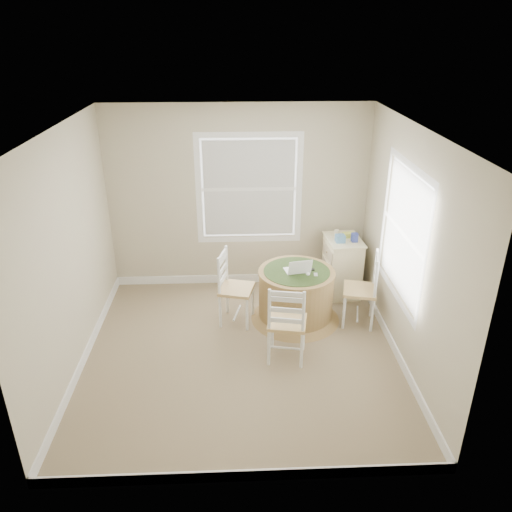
{
  "coord_description": "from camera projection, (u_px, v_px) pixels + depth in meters",
  "views": [
    {
      "loc": [
        -0.04,
        -4.81,
        3.5
      ],
      "look_at": [
        0.19,
        0.45,
        1.05
      ],
      "focal_mm": 35.0,
      "sensor_mm": 36.0,
      "label": 1
    }
  ],
  "objects": [
    {
      "name": "chair_right",
      "position": [
        360.0,
        290.0,
        6.26
      ],
      "size": [
        0.49,
        0.5,
        0.95
      ],
      "primitive_type": null,
      "rotation": [
        0.0,
        0.0,
        -1.81
      ],
      "color": "white",
      "rests_on": "ground"
    },
    {
      "name": "box_blue",
      "position": [
        355.0,
        238.0,
        6.71
      ],
      "size": [
        0.09,
        0.09,
        0.12
      ],
      "primitive_type": "cube",
      "rotation": [
        0.0,
        0.0,
        0.07
      ],
      "color": "#323F98",
      "rests_on": "corner_chest"
    },
    {
      "name": "room",
      "position": [
        255.0,
        246.0,
        5.44
      ],
      "size": [
        3.64,
        3.64,
        2.64
      ],
      "color": "#887456",
      "rests_on": "ground"
    },
    {
      "name": "round_table",
      "position": [
        296.0,
        293.0,
        6.39
      ],
      "size": [
        1.15,
        1.15,
        0.69
      ],
      "rotation": [
        0.0,
        0.0,
        -0.08
      ],
      "color": "olive",
      "rests_on": "ground"
    },
    {
      "name": "mouse",
      "position": [
        308.0,
        274.0,
        6.18
      ],
      "size": [
        0.06,
        0.09,
        0.03
      ],
      "primitive_type": "ellipsoid",
      "rotation": [
        0.0,
        0.0,
        -0.08
      ],
      "color": "white",
      "rests_on": "round_table"
    },
    {
      "name": "tissue_box",
      "position": [
        340.0,
        239.0,
        6.7
      ],
      "size": [
        0.13,
        0.13,
        0.1
      ],
      "primitive_type": "cube",
      "rotation": [
        0.0,
        0.0,
        0.07
      ],
      "color": "#5085B7",
      "rests_on": "corner_chest"
    },
    {
      "name": "corner_chest",
      "position": [
        342.0,
        266.0,
        7.0
      ],
      "size": [
        0.51,
        0.66,
        0.83
      ],
      "rotation": [
        0.0,
        0.0,
        0.07
      ],
      "color": "#F7EBB9",
      "rests_on": "ground"
    },
    {
      "name": "chair_left",
      "position": [
        237.0,
        289.0,
        6.29
      ],
      "size": [
        0.49,
        0.5,
        0.95
      ],
      "primitive_type": null,
      "rotation": [
        0.0,
        0.0,
        1.33
      ],
      "color": "white",
      "rests_on": "ground"
    },
    {
      "name": "box_yellow",
      "position": [
        349.0,
        235.0,
        6.88
      ],
      "size": [
        0.16,
        0.11,
        0.06
      ],
      "primitive_type": "cube",
      "rotation": [
        0.0,
        0.0,
        0.07
      ],
      "color": "#E6F155",
      "rests_on": "corner_chest"
    },
    {
      "name": "laptop",
      "position": [
        298.0,
        270.0,
        6.23
      ],
      "size": [
        0.35,
        0.32,
        0.21
      ],
      "rotation": [
        0.0,
        0.0,
        3.34
      ],
      "color": "white",
      "rests_on": "round_table"
    },
    {
      "name": "keys",
      "position": [
        312.0,
        270.0,
        6.28
      ],
      "size": [
        0.06,
        0.05,
        0.02
      ],
      "primitive_type": "cube",
      "rotation": [
        0.0,
        0.0,
        -0.08
      ],
      "color": "black",
      "rests_on": "round_table"
    },
    {
      "name": "chair_near",
      "position": [
        287.0,
        322.0,
        5.58
      ],
      "size": [
        0.49,
        0.47,
        0.95
      ],
      "primitive_type": null,
      "rotation": [
        0.0,
        0.0,
        2.95
      ],
      "color": "white",
      "rests_on": "ground"
    },
    {
      "name": "phone",
      "position": [
        316.0,
        275.0,
        6.16
      ],
      "size": [
        0.05,
        0.09,
        0.02
      ],
      "primitive_type": "cube",
      "rotation": [
        0.0,
        0.0,
        -0.08
      ],
      "color": "#B7BABF",
      "rests_on": "round_table"
    },
    {
      "name": "cup_cream",
      "position": [
        336.0,
        233.0,
        6.91
      ],
      "size": [
        0.07,
        0.07,
        0.09
      ],
      "primitive_type": "cylinder",
      "color": "beige",
      "rests_on": "corner_chest"
    }
  ]
}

